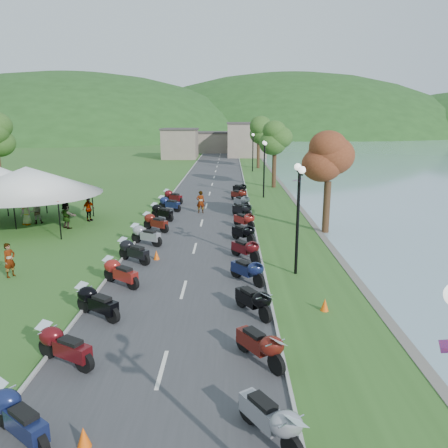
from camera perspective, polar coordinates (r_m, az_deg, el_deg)
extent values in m
cube|color=#3B3B3E|center=(41.81, -1.89, 3.98)|extent=(7.00, 120.00, 0.02)
cube|color=gray|center=(86.38, -1.86, 10.64)|extent=(18.00, 16.00, 5.00)
imported|color=slate|center=(22.27, -26.01, -6.21)|extent=(0.63, 0.71, 1.59)
imported|color=slate|center=(32.65, -23.18, 0.09)|extent=(0.88, 0.69, 1.60)
cone|color=#F2590C|center=(11.04, -17.85, -25.00)|extent=(0.32, 0.32, 0.51)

